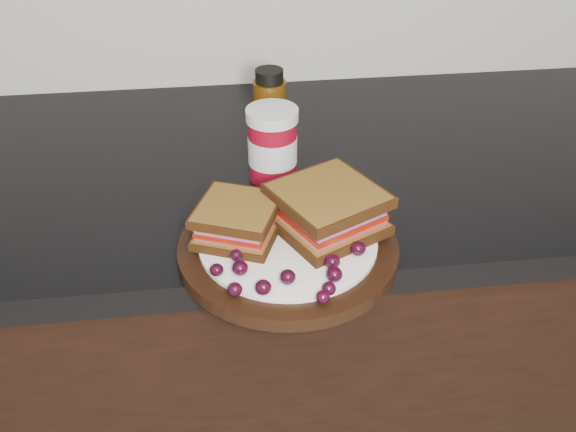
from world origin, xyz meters
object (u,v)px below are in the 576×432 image
sandwich_left (238,220)px  oil_bottle (270,113)px  plate (288,249)px  condiment_jar (272,144)px

sandwich_left → oil_bottle: size_ratio=0.68×
plate → oil_bottle: oil_bottle is taller
plate → condiment_jar: (0.00, 0.19, 0.05)m
plate → sandwich_left: 0.07m
plate → oil_bottle: (0.00, 0.27, 0.06)m
condiment_jar → oil_bottle: size_ratio=0.79×
sandwich_left → condiment_jar: bearing=92.4°
sandwich_left → condiment_jar: condiment_jar is taller
sandwich_left → oil_bottle: oil_bottle is taller
plate → oil_bottle: bearing=89.1°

